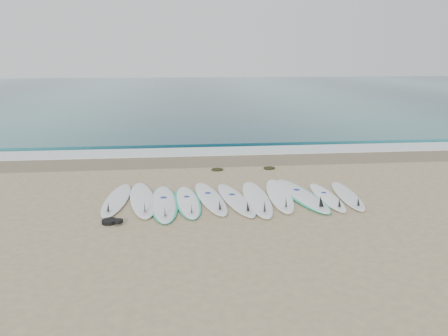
{
  "coord_description": "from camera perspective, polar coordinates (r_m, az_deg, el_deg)",
  "views": [
    {
      "loc": [
        -1.33,
        -10.14,
        3.47
      ],
      "look_at": [
        -0.09,
        1.59,
        0.4
      ],
      "focal_mm": 35.0,
      "sensor_mm": 36.0,
      "label": 1
    }
  ],
  "objects": [
    {
      "name": "ocean",
      "position": [
        42.8,
        -4.32,
        9.9
      ],
      "size": [
        120.0,
        55.0,
        0.03
      ],
      "primitive_type": "cube",
      "color": "#1B525D",
      "rests_on": "ground"
    },
    {
      "name": "surfboard_8",
      "position": [
        11.14,
        10.15,
        -3.5
      ],
      "size": [
        1.14,
        2.96,
        0.37
      ],
      "rotation": [
        0.0,
        0.0,
        0.16
      ],
      "color": "white",
      "rests_on": "ground"
    },
    {
      "name": "surfboard_7",
      "position": [
        11.02,
        7.29,
        -3.55
      ],
      "size": [
        0.8,
        2.81,
        0.35
      ],
      "rotation": [
        0.0,
        0.0,
        -0.08
      ],
      "color": "white",
      "rests_on": "ground"
    },
    {
      "name": "surfboard_2",
      "position": [
        10.49,
        -7.85,
        -4.58
      ],
      "size": [
        0.8,
        2.76,
        0.35
      ],
      "rotation": [
        0.0,
        0.0,
        0.05
      ],
      "color": "white",
      "rests_on": "ground"
    },
    {
      "name": "surfboard_4",
      "position": [
        10.72,
        -1.73,
        -3.98
      ],
      "size": [
        0.94,
        2.73,
        0.34
      ],
      "rotation": [
        0.0,
        0.0,
        0.15
      ],
      "color": "white",
      "rests_on": "ground"
    },
    {
      "name": "leash_coil",
      "position": [
        9.6,
        -14.49,
        -6.77
      ],
      "size": [
        0.46,
        0.36,
        0.11
      ],
      "color": "black",
      "rests_on": "ground"
    },
    {
      "name": "seaweed_near",
      "position": [
        13.49,
        -0.88,
        -0.17
      ],
      "size": [
        0.38,
        0.3,
        0.07
      ],
      "primitive_type": "ellipsoid",
      "color": "black",
      "rests_on": "ground"
    },
    {
      "name": "wet_sand_band",
      "position": [
        14.71,
        -0.69,
        0.96
      ],
      "size": [
        120.0,
        1.8,
        0.01
      ],
      "primitive_type": "cube",
      "color": "#6F624A",
      "rests_on": "ground"
    },
    {
      "name": "seaweed_far",
      "position": [
        13.73,
        5.93,
        0.02
      ],
      "size": [
        0.38,
        0.29,
        0.07
      ],
      "primitive_type": "ellipsoid",
      "color": "black",
      "rests_on": "ground"
    },
    {
      "name": "surfboard_9",
      "position": [
        11.12,
        13.38,
        -3.73
      ],
      "size": [
        0.5,
        2.31,
        0.29
      ],
      "rotation": [
        0.0,
        0.0,
        0.01
      ],
      "color": "white",
      "rests_on": "ground"
    },
    {
      "name": "surfboard_6",
      "position": [
        10.69,
        4.36,
        -4.03
      ],
      "size": [
        0.63,
        2.86,
        0.37
      ],
      "rotation": [
        0.0,
        0.0,
        -0.01
      ],
      "color": "white",
      "rests_on": "ground"
    },
    {
      "name": "foam_band",
      "position": [
        16.07,
        -1.16,
        2.18
      ],
      "size": [
        120.0,
        1.4,
        0.04
      ],
      "primitive_type": "cube",
      "color": "silver",
      "rests_on": "ground"
    },
    {
      "name": "surfboard_0",
      "position": [
        10.92,
        -13.9,
        -4.07
      ],
      "size": [
        0.7,
        2.61,
        0.33
      ],
      "rotation": [
        0.0,
        0.0,
        -0.06
      ],
      "color": "silver",
      "rests_on": "ground"
    },
    {
      "name": "surfboard_5",
      "position": [
        10.61,
        1.57,
        -4.17
      ],
      "size": [
        0.97,
        2.7,
        0.34
      ],
      "rotation": [
        0.0,
        0.0,
        0.16
      ],
      "color": "white",
      "rests_on": "ground"
    },
    {
      "name": "ground",
      "position": [
        10.8,
        1.35,
        -4.16
      ],
      "size": [
        120.0,
        120.0,
        0.0
      ],
      "primitive_type": "plane",
      "color": "tan"
    },
    {
      "name": "surfboard_10",
      "position": [
        11.35,
        15.88,
        -3.51
      ],
      "size": [
        0.71,
        2.43,
        0.31
      ],
      "rotation": [
        0.0,
        0.0,
        -0.09
      ],
      "color": "silver",
      "rests_on": "ground"
    },
    {
      "name": "surfboard_1",
      "position": [
        10.8,
        -10.61,
        -4.06
      ],
      "size": [
        0.95,
        2.88,
        0.36
      ],
      "rotation": [
        0.0,
        0.0,
        0.13
      ],
      "color": "white",
      "rests_on": "ground"
    },
    {
      "name": "wave_crest",
      "position": [
        17.53,
        -1.59,
        3.32
      ],
      "size": [
        120.0,
        1.0,
        0.1
      ],
      "primitive_type": "cube",
      "color": "#1B525D",
      "rests_on": "ground"
    },
    {
      "name": "surfboard_3",
      "position": [
        10.55,
        -4.75,
        -4.4
      ],
      "size": [
        0.77,
        2.51,
        0.31
      ],
      "rotation": [
        0.0,
        0.0,
        0.07
      ],
      "color": "white",
      "rests_on": "ground"
    }
  ]
}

